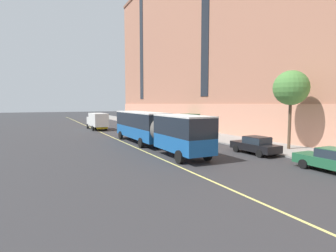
{
  "coord_description": "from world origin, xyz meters",
  "views": [
    {
      "loc": [
        -11.45,
        -20.92,
        4.42
      ],
      "look_at": [
        2.32,
        6.48,
        1.8
      ],
      "focal_mm": 28.0,
      "sensor_mm": 36.0,
      "label": 1
    }
  ],
  "objects_px": {
    "parked_car_green_0": "(334,160)",
    "box_truck": "(97,120)",
    "parked_car_navy_1": "(129,121)",
    "street_tree_mid_block": "(291,88)",
    "parked_car_black_3": "(255,145)",
    "taxi_cab": "(99,125)",
    "parked_car_navy_2": "(143,124)",
    "city_bus": "(153,127)"
  },
  "relations": [
    {
      "from": "box_truck",
      "to": "parked_car_navy_2",
      "type": "bearing_deg",
      "value": -11.48
    },
    {
      "from": "parked_car_navy_2",
      "to": "parked_car_green_0",
      "type": "bearing_deg",
      "value": -89.82
    },
    {
      "from": "street_tree_mid_block",
      "to": "taxi_cab",
      "type": "bearing_deg",
      "value": 112.98
    },
    {
      "from": "parked_car_green_0",
      "to": "box_truck",
      "type": "distance_m",
      "value": 35.88
    },
    {
      "from": "box_truck",
      "to": "city_bus",
      "type": "bearing_deg",
      "value": -86.29
    },
    {
      "from": "parked_car_black_3",
      "to": "parked_car_green_0",
      "type": "bearing_deg",
      "value": -90.86
    },
    {
      "from": "box_truck",
      "to": "street_tree_mid_block",
      "type": "relative_size",
      "value": 0.97
    },
    {
      "from": "parked_car_green_0",
      "to": "box_truck",
      "type": "xyz_separation_m",
      "value": [
        -7.82,
        35.0,
        0.85
      ]
    },
    {
      "from": "parked_car_navy_1",
      "to": "street_tree_mid_block",
      "type": "relative_size",
      "value": 0.64
    },
    {
      "from": "parked_car_green_0",
      "to": "street_tree_mid_block",
      "type": "xyz_separation_m",
      "value": [
        4.3,
        6.83,
        5.07
      ]
    },
    {
      "from": "city_bus",
      "to": "box_truck",
      "type": "height_order",
      "value": "city_bus"
    },
    {
      "from": "parked_car_navy_2",
      "to": "taxi_cab",
      "type": "relative_size",
      "value": 0.98
    },
    {
      "from": "parked_car_navy_1",
      "to": "parked_car_navy_2",
      "type": "bearing_deg",
      "value": -90.97
    },
    {
      "from": "parked_car_green_0",
      "to": "taxi_cab",
      "type": "height_order",
      "value": "same"
    },
    {
      "from": "taxi_cab",
      "to": "street_tree_mid_block",
      "type": "distance_m",
      "value": 30.79
    },
    {
      "from": "street_tree_mid_block",
      "to": "parked_car_navy_1",
      "type": "bearing_deg",
      "value": 96.89
    },
    {
      "from": "box_truck",
      "to": "parked_car_navy_1",
      "type": "bearing_deg",
      "value": 41.9
    },
    {
      "from": "taxi_cab",
      "to": "parked_car_navy_2",
      "type": "bearing_deg",
      "value": -10.27
    },
    {
      "from": "box_truck",
      "to": "taxi_cab",
      "type": "distance_m",
      "value": 0.91
    },
    {
      "from": "parked_car_green_0",
      "to": "taxi_cab",
      "type": "distance_m",
      "value": 35.6
    },
    {
      "from": "taxi_cab",
      "to": "parked_car_green_0",
      "type": "bearing_deg",
      "value": -77.73
    },
    {
      "from": "parked_car_navy_2",
      "to": "parked_car_black_3",
      "type": "bearing_deg",
      "value": -89.54
    },
    {
      "from": "parked_car_black_3",
      "to": "box_truck",
      "type": "distance_m",
      "value": 29.19
    },
    {
      "from": "box_truck",
      "to": "street_tree_mid_block",
      "type": "height_order",
      "value": "street_tree_mid_block"
    },
    {
      "from": "city_bus",
      "to": "parked_car_green_0",
      "type": "height_order",
      "value": "city_bus"
    },
    {
      "from": "parked_car_navy_1",
      "to": "parked_car_black_3",
      "type": "xyz_separation_m",
      "value": [
        0.07,
        -35.13,
        -0.0
      ]
    },
    {
      "from": "parked_car_green_0",
      "to": "parked_car_navy_1",
      "type": "xyz_separation_m",
      "value": [
        0.04,
        42.06,
        -0.0
      ]
    },
    {
      "from": "parked_car_navy_1",
      "to": "parked_car_black_3",
      "type": "height_order",
      "value": "same"
    },
    {
      "from": "street_tree_mid_block",
      "to": "parked_car_black_3",
      "type": "bearing_deg",
      "value": 178.65
    },
    {
      "from": "city_bus",
      "to": "parked_car_black_3",
      "type": "relative_size",
      "value": 4.02
    },
    {
      "from": "taxi_cab",
      "to": "street_tree_mid_block",
      "type": "relative_size",
      "value": 0.65
    },
    {
      "from": "parked_car_navy_1",
      "to": "street_tree_mid_block",
      "type": "distance_m",
      "value": 35.85
    },
    {
      "from": "parked_car_black_3",
      "to": "box_truck",
      "type": "relative_size",
      "value": 0.63
    },
    {
      "from": "city_bus",
      "to": "street_tree_mid_block",
      "type": "relative_size",
      "value": 2.45
    },
    {
      "from": "parked_car_black_3",
      "to": "street_tree_mid_block",
      "type": "xyz_separation_m",
      "value": [
        4.19,
        -0.1,
        5.07
      ]
    },
    {
      "from": "parked_car_navy_1",
      "to": "taxi_cab",
      "type": "distance_m",
      "value": 10.52
    },
    {
      "from": "city_bus",
      "to": "box_truck",
      "type": "distance_m",
      "value": 20.78
    },
    {
      "from": "parked_car_navy_2",
      "to": "box_truck",
      "type": "relative_size",
      "value": 0.66
    },
    {
      "from": "parked_car_green_0",
      "to": "parked_car_black_3",
      "type": "xyz_separation_m",
      "value": [
        0.1,
        6.93,
        -0.0
      ]
    },
    {
      "from": "parked_car_green_0",
      "to": "parked_car_navy_1",
      "type": "height_order",
      "value": "same"
    },
    {
      "from": "parked_car_black_3",
      "to": "taxi_cab",
      "type": "xyz_separation_m",
      "value": [
        -7.67,
        27.86,
        0.0
      ]
    },
    {
      "from": "street_tree_mid_block",
      "to": "parked_car_green_0",
      "type": "bearing_deg",
      "value": -122.19
    }
  ]
}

